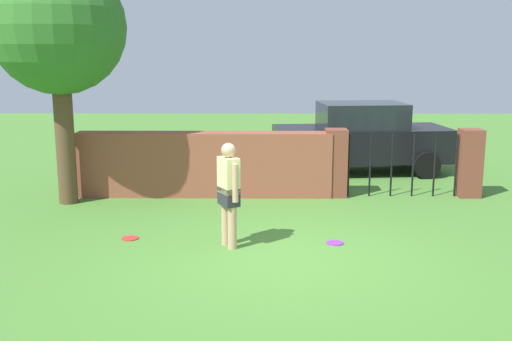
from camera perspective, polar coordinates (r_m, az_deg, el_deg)
ground_plane at (r=8.80m, az=2.56°, el=-8.38°), size 40.00×40.00×0.00m
brick_wall at (r=12.34m, az=-4.98°, el=0.60°), size 5.23×0.50×1.33m
tree at (r=12.08m, az=-18.42°, el=12.72°), size 2.55×2.55×4.69m
person at (r=9.06m, az=-2.63°, el=-1.88°), size 0.37×0.48×1.62m
fence_gate at (r=12.61m, az=13.83°, el=0.70°), size 3.19×0.44×1.40m
car at (r=14.86m, az=10.00°, el=3.10°), size 4.35×2.26×1.72m
frisbee_purple at (r=9.51m, az=7.56°, el=-6.87°), size 0.27×0.27×0.02m
frisbee_red at (r=9.86m, az=-11.96°, el=-6.36°), size 0.27×0.27×0.02m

